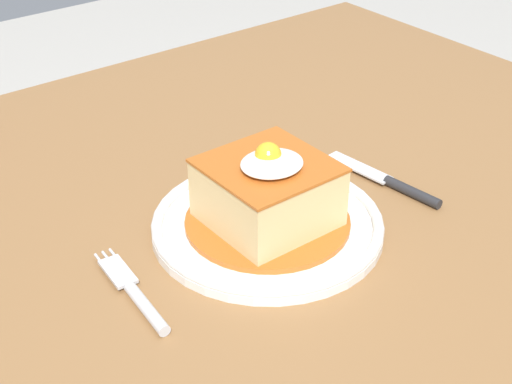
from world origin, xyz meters
The scene contains 5 objects.
dining_table centered at (0.00, 0.00, 0.66)m, with size 1.10×0.96×0.78m.
main_plate centered at (-0.06, -0.03, 0.79)m, with size 0.25×0.25×0.02m.
sandwich_meal centered at (-0.06, -0.03, 0.83)m, with size 0.18×0.18×0.10m.
fork centered at (-0.22, -0.04, 0.78)m, with size 0.03×0.14×0.01m.
knife centered at (0.12, -0.05, 0.78)m, with size 0.03×0.17×0.01m.
Camera 1 is at (-0.48, -0.55, 1.25)m, focal length 53.30 mm.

